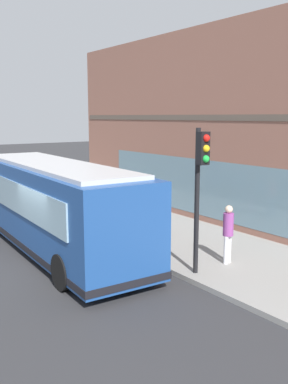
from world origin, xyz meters
name	(u,v)px	position (x,y,z in m)	size (l,w,h in m)	color
ground	(52,267)	(0.00, 0.00, 0.00)	(120.00, 120.00, 0.00)	#2D2D30
sidewalk_curb	(178,239)	(5.03, 0.00, 0.07)	(4.86, 40.00, 0.15)	gray
building_corner	(277,127)	(10.51, 0.00, 4.13)	(6.16, 22.87, 8.28)	#8C5B4C
city_bus_nearside	(54,207)	(0.79, 1.54, 1.55)	(2.89, 10.12, 3.07)	#1E478C
traffic_light_near_corner	(200,174)	(3.03, -3.33, 3.04)	(0.32, 0.49, 4.15)	black
pedestrian_walking_along_curb	(228,230)	(4.38, -3.16, 1.20)	(0.32, 0.32, 1.81)	silver
pedestrian_near_building_entrance	(149,212)	(3.99, 0.42, 1.14)	(0.32, 0.32, 1.71)	#3359A5
pedestrian_by_light_pole	(146,206)	(4.45, 1.22, 1.20)	(0.32, 0.32, 1.81)	#8C3F8C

